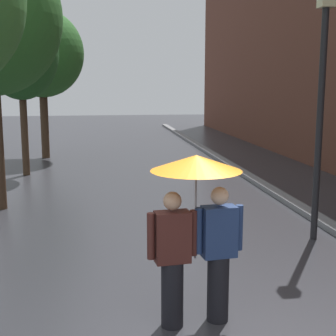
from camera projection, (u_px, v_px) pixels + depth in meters
name	position (u px, v px, depth m)	size (l,w,h in m)	color
kerb_strip	(240.00, 171.00, 15.31)	(0.30, 36.00, 0.12)	slate
street_tree_2	(20.00, 51.00, 14.32)	(2.28, 2.28, 5.28)	#473323
street_tree_3	(41.00, 54.00, 17.85)	(3.15, 3.15, 5.60)	#473323
couple_under_umbrella	(196.00, 216.00, 5.46)	(1.15, 1.04, 2.02)	black
street_lamp_post	(321.00, 98.00, 8.33)	(0.24, 0.24, 4.40)	black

